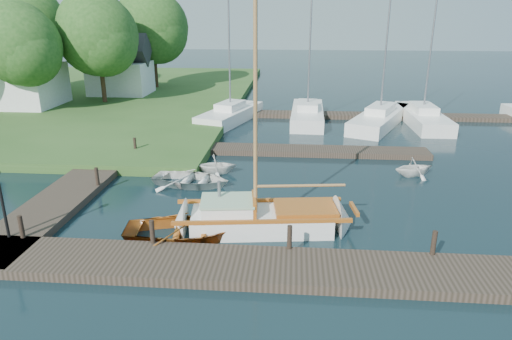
# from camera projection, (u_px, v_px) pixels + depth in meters

# --- Properties ---
(ground) EXTENTS (160.00, 160.00, 0.00)m
(ground) POSITION_uv_depth(u_px,v_px,m) (256.00, 196.00, 19.64)
(ground) COLOR black
(ground) RESTS_ON ground
(near_dock) EXTENTS (18.00, 2.20, 0.30)m
(near_dock) POSITION_uv_depth(u_px,v_px,m) (240.00, 267.00, 13.95)
(near_dock) COLOR #2E261C
(near_dock) RESTS_ON ground
(left_dock) EXTENTS (2.20, 18.00, 0.30)m
(left_dock) POSITION_uv_depth(u_px,v_px,m) (95.00, 172.00, 22.11)
(left_dock) COLOR #2E261C
(left_dock) RESTS_ON ground
(far_dock) EXTENTS (14.00, 1.60, 0.30)m
(far_dock) POSITION_uv_depth(u_px,v_px,m) (301.00, 151.00, 25.55)
(far_dock) COLOR #2E261C
(far_dock) RESTS_ON ground
(pontoon) EXTENTS (30.00, 1.60, 0.30)m
(pontoon) POSITION_uv_depth(u_px,v_px,m) (408.00, 117.00, 33.86)
(pontoon) COLOR #2E261C
(pontoon) RESTS_ON ground
(mooring_post_0) EXTENTS (0.16, 0.16, 0.80)m
(mooring_post_0) POSITION_uv_depth(u_px,v_px,m) (21.00, 227.00, 15.30)
(mooring_post_0) COLOR black
(mooring_post_0) RESTS_ON near_dock
(mooring_post_1) EXTENTS (0.16, 0.16, 0.80)m
(mooring_post_1) POSITION_uv_depth(u_px,v_px,m) (152.00, 232.00, 14.94)
(mooring_post_1) COLOR black
(mooring_post_1) RESTS_ON near_dock
(mooring_post_2) EXTENTS (0.16, 0.16, 0.80)m
(mooring_post_2) POSITION_uv_depth(u_px,v_px,m) (290.00, 237.00, 14.59)
(mooring_post_2) COLOR black
(mooring_post_2) RESTS_ON near_dock
(mooring_post_3) EXTENTS (0.16, 0.16, 0.80)m
(mooring_post_3) POSITION_uv_depth(u_px,v_px,m) (434.00, 243.00, 14.23)
(mooring_post_3) COLOR black
(mooring_post_3) RESTS_ON near_dock
(mooring_post_4) EXTENTS (0.16, 0.16, 0.80)m
(mooring_post_4) POSITION_uv_depth(u_px,v_px,m) (97.00, 176.00, 19.96)
(mooring_post_4) COLOR black
(mooring_post_4) RESTS_ON left_dock
(mooring_post_5) EXTENTS (0.16, 0.16, 0.80)m
(mooring_post_5) POSITION_uv_depth(u_px,v_px,m) (135.00, 145.00, 24.67)
(mooring_post_5) COLOR black
(mooring_post_5) RESTS_ON left_dock
(lamp_post) EXTENTS (0.24, 0.24, 2.44)m
(lamp_post) POSITION_uv_depth(u_px,v_px,m) (1.00, 194.00, 14.95)
(lamp_post) COLOR black
(lamp_post) RESTS_ON near_dock
(sailboat) EXTENTS (7.34, 2.83, 9.83)m
(sailboat) POSITION_uv_depth(u_px,v_px,m) (266.00, 220.00, 16.58)
(sailboat) COLOR white
(sailboat) RESTS_ON ground
(dinghy) EXTENTS (4.48, 3.42, 0.86)m
(dinghy) POSITION_uv_depth(u_px,v_px,m) (185.00, 227.00, 15.90)
(dinghy) COLOR #984D19
(dinghy) RESTS_ON ground
(tender_a) EXTENTS (3.91, 3.06, 0.74)m
(tender_a) POSITION_uv_depth(u_px,v_px,m) (191.00, 177.00, 20.81)
(tender_a) COLOR white
(tender_a) RESTS_ON ground
(tender_b) EXTENTS (2.17, 1.93, 1.04)m
(tender_b) POSITION_uv_depth(u_px,v_px,m) (216.00, 163.00, 22.29)
(tender_b) COLOR white
(tender_b) RESTS_ON ground
(tender_d) EXTENTS (2.40, 2.23, 1.03)m
(tender_d) POSITION_uv_depth(u_px,v_px,m) (414.00, 165.00, 21.96)
(tender_d) COLOR white
(tender_d) RESTS_ON ground
(marina_boat_0) EXTENTS (4.27, 7.47, 11.10)m
(marina_boat_0) POSITION_uv_depth(u_px,v_px,m) (230.00, 113.00, 32.87)
(marina_boat_0) COLOR white
(marina_boat_0) RESTS_ON ground
(marina_boat_1) EXTENTS (2.43, 7.82, 9.40)m
(marina_boat_1) POSITION_uv_depth(u_px,v_px,m) (307.00, 113.00, 32.98)
(marina_boat_1) COLOR white
(marina_boat_1) RESTS_ON ground
(marina_boat_3) EXTENTS (5.58, 8.84, 13.17)m
(marina_boat_3) POSITION_uv_depth(u_px,v_px,m) (380.00, 117.00, 31.78)
(marina_boat_3) COLOR white
(marina_boat_3) RESTS_ON ground
(marina_boat_4) EXTENTS (2.32, 7.91, 10.67)m
(marina_boat_4) POSITION_uv_depth(u_px,v_px,m) (423.00, 116.00, 32.05)
(marina_boat_4) COLOR white
(marina_boat_4) RESTS_ON ground
(house_a) EXTENTS (6.30, 5.00, 6.29)m
(house_a) POSITION_uv_depth(u_px,v_px,m) (16.00, 74.00, 35.30)
(house_a) COLOR silver
(house_a) RESTS_ON shore
(house_c) EXTENTS (5.25, 4.00, 5.28)m
(house_c) POSITION_uv_depth(u_px,v_px,m) (120.00, 70.00, 40.60)
(house_c) COLOR silver
(house_c) RESTS_ON shore
(tree_2) EXTENTS (5.83, 5.75, 7.82)m
(tree_2) POSITION_uv_depth(u_px,v_px,m) (22.00, 45.00, 32.56)
(tree_2) COLOR #332114
(tree_2) RESTS_ON shore
(tree_3) EXTENTS (6.41, 6.38, 8.74)m
(tree_3) POSITION_uv_depth(u_px,v_px,m) (98.00, 35.00, 35.82)
(tree_3) COLOR #332114
(tree_3) RESTS_ON shore
(tree_4) EXTENTS (7.01, 7.01, 9.66)m
(tree_4) POSITION_uv_depth(u_px,v_px,m) (28.00, 25.00, 40.04)
(tree_4) COLOR #332114
(tree_4) RESTS_ON shore
(tree_7) EXTENTS (6.83, 6.83, 9.38)m
(tree_7) POSITION_uv_depth(u_px,v_px,m) (153.00, 26.00, 43.06)
(tree_7) COLOR #332114
(tree_7) RESTS_ON shore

